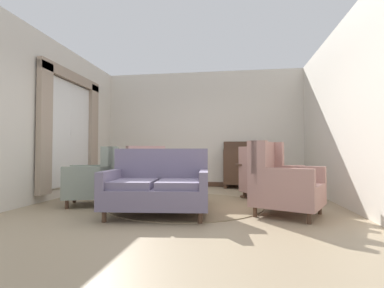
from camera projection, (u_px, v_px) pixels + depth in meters
ground at (182, 208)px, 4.56m from camera, size 8.62×8.62×0.00m
wall_back at (203, 129)px, 7.65m from camera, size 5.39×0.08×3.04m
wall_left at (65, 122)px, 5.90m from camera, size 0.08×4.31×3.04m
wall_right at (335, 117)px, 5.14m from camera, size 0.08×4.31×3.04m
baseboard_back at (203, 184)px, 7.55m from camera, size 5.23×0.03×0.12m
area_rug at (185, 204)px, 4.85m from camera, size 2.62×2.62×0.01m
window_with_curtains at (71, 126)px, 5.95m from camera, size 0.12×2.09×2.41m
coffee_table at (185, 181)px, 4.88m from camera, size 0.77×0.77×0.51m
porcelain_vase at (181, 165)px, 4.85m from camera, size 0.14×0.14×0.36m
settee at (158, 187)px, 4.05m from camera, size 1.50×1.04×0.94m
armchair_beside_settee at (282, 184)px, 4.08m from camera, size 1.15×1.14×1.05m
armchair_back_corner at (266, 178)px, 5.30m from camera, size 1.16×1.12×1.00m
armchair_near_sideboard at (97, 180)px, 4.89m from camera, size 1.05×0.98×0.98m
armchair_near_window at (143, 174)px, 6.11m from camera, size 1.12×1.15×1.02m
side_table at (248, 177)px, 5.63m from camera, size 0.46×0.46×0.66m
sideboard at (245, 166)px, 7.17m from camera, size 1.06×0.39×1.17m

